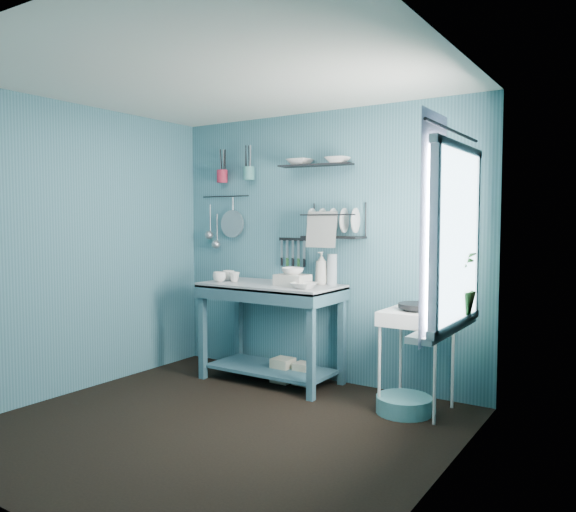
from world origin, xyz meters
The scene contains 36 objects.
floor centered at (0.00, 0.00, 0.00)m, with size 3.20×3.20×0.00m, color black.
ceiling centered at (0.00, 0.00, 2.50)m, with size 3.20×3.20×0.00m, color silver.
wall_back centered at (0.00, 1.50, 1.25)m, with size 3.20×3.20×0.00m, color #3D6F7D.
wall_front centered at (0.00, -1.50, 1.25)m, with size 3.20×3.20×0.00m, color #3D6F7D.
wall_left centered at (-1.60, 0.00, 1.25)m, with size 3.00×3.00×0.00m, color #3D6F7D.
wall_right centered at (1.60, 0.00, 1.25)m, with size 3.00×3.00×0.00m, color #3D6F7D.
work_counter centered at (-0.34, 1.16, 0.46)m, with size 1.29×0.65×0.91m, color #2F5563.
mug_left centered at (-0.82, 1.00, 0.96)m, with size 0.12×0.12×0.10m, color silver.
mug_mid centered at (-0.72, 1.10, 0.96)m, with size 0.10×0.10×0.09m, color silver.
mug_right centered at (-0.84, 1.16, 0.96)m, with size 0.12×0.12×0.10m, color silver.
wash_tub centered at (-0.09, 1.14, 0.96)m, with size 0.28×0.22×0.10m, color #BCB8AC.
tub_bowl centered at (-0.09, 1.14, 1.04)m, with size 0.20×0.20×0.06m, color silver.
soap_bottle centered at (0.08, 1.36, 1.06)m, with size 0.12×0.12×0.30m, color #BCB8AC.
water_bottle centered at (0.18, 1.38, 1.05)m, with size 0.09×0.09×0.28m, color #A4B1B7.
counter_bowl centered at (0.11, 1.01, 0.94)m, with size 0.22×0.22×0.05m, color silver.
hotplate_stand centered at (1.08, 1.12, 0.40)m, with size 0.50×0.50×0.80m, color white.
frying_pan centered at (1.08, 1.12, 0.83)m, with size 0.30×0.30×0.04m, color black.
knife_strip centered at (-0.29, 1.47, 1.31)m, with size 0.32×0.02×0.03m, color black.
dish_rack centered at (0.20, 1.37, 1.50)m, with size 0.55×0.24×0.32m, color black.
upper_shelf centered at (0.00, 1.40, 2.00)m, with size 0.70×0.18×0.01m, color black.
shelf_bowl_left centered at (-0.18, 1.40, 2.05)m, with size 0.23×0.23×0.06m, color silver.
shelf_bowl_right centered at (0.22, 1.40, 2.08)m, with size 0.22×0.22×0.05m, color silver.
utensil_cup_magenta centered at (-1.13, 1.42, 1.95)m, with size 0.11×0.11×0.13m, color #A91F36.
utensil_cup_teal centered at (-0.79, 1.42, 1.96)m, with size 0.11×0.11×0.13m, color teal.
colander centered at (-1.02, 1.45, 1.46)m, with size 0.28×0.28×0.03m, color #9C9EA3.
ladle_outer centered at (-1.33, 1.46, 1.51)m, with size 0.01×0.01×0.30m, color #9C9EA3.
ladle_inner centered at (-1.24, 1.46, 1.41)m, with size 0.01×0.01×0.30m, color #9C9EA3.
hook_rail centered at (-1.13, 1.47, 1.74)m, with size 0.01×0.01×0.60m, color black.
window_glass centered at (1.59, 0.45, 1.40)m, with size 1.10×1.10×0.00m, color white.
windowsill centered at (1.50, 0.45, 0.81)m, with size 0.16×0.95×0.04m, color white.
curtain centered at (1.52, 0.15, 1.45)m, with size 1.35×1.35×0.00m, color silver.
curtain_rod centered at (1.54, 0.45, 2.05)m, with size 0.02×0.02×1.05m, color black.
potted_plant centered at (1.49, 0.69, 1.07)m, with size 0.27×0.27×0.49m, color #2C5F26.
storage_tin_large centered at (-0.24, 1.21, 0.11)m, with size 0.18×0.18×0.22m, color tan.
storage_tin_small centered at (-0.04, 1.24, 0.10)m, with size 0.15×0.15×0.20m, color tan.
floor_basin centered at (1.02, 1.01, 0.07)m, with size 0.43×0.43×0.13m, color teal.
Camera 1 is at (2.60, -3.06, 1.50)m, focal length 35.00 mm.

